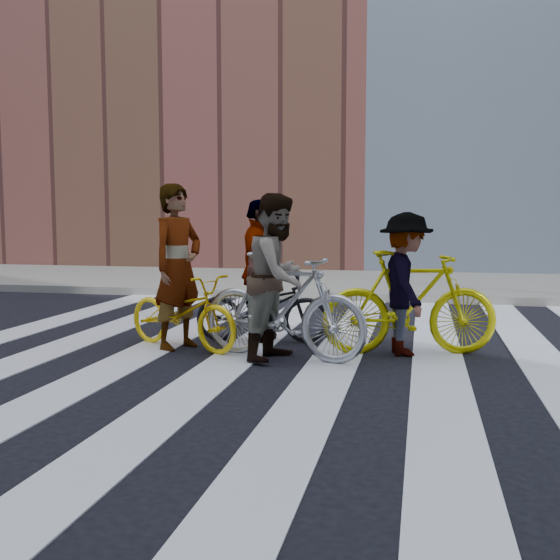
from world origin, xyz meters
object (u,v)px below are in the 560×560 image
(rider_mid, at_px, (278,277))
(bike_silver_mid, at_px, (283,306))
(rider_left, at_px, (178,267))
(rider_rear, at_px, (258,271))
(bike_yellow_left, at_px, (182,311))
(bike_dark_rear, at_px, (262,307))
(bike_yellow_right, at_px, (410,303))
(rider_right, at_px, (406,284))

(rider_mid, bearing_deg, bike_silver_mid, -75.83)
(rider_left, bearing_deg, rider_rear, -28.92)
(bike_yellow_left, bearing_deg, bike_dark_rear, -28.92)
(rider_mid, bearing_deg, bike_yellow_right, -55.58)
(rider_right, bearing_deg, bike_dark_rear, 64.60)
(bike_dark_rear, distance_m, rider_rear, 0.45)
(bike_dark_rear, height_order, rider_right, rider_right)
(bike_silver_mid, relative_size, rider_rear, 1.10)
(bike_dark_rear, relative_size, rider_mid, 0.92)
(rider_left, height_order, rider_mid, rider_left)
(rider_right, bearing_deg, bike_silver_mid, 98.84)
(bike_silver_mid, distance_m, bike_dark_rear, 1.03)
(bike_yellow_right, relative_size, rider_left, 1.01)
(bike_silver_mid, bearing_deg, bike_yellow_right, -54.90)
(bike_silver_mid, distance_m, rider_right, 1.42)
(bike_yellow_right, xyz_separation_m, rider_right, (-0.05, 0.00, 0.21))
(bike_dark_rear, bearing_deg, bike_yellow_left, 120.73)
(bike_dark_rear, xyz_separation_m, rider_rear, (-0.05, 0.00, 0.45))
(bike_dark_rear, relative_size, rider_rear, 0.94)
(bike_yellow_left, height_order, bike_silver_mid, bike_silver_mid)
(rider_mid, relative_size, rider_rear, 1.02)
(bike_silver_mid, bearing_deg, rider_mid, 104.17)
(rider_rear, bearing_deg, bike_silver_mid, -156.44)
(bike_dark_rear, relative_size, rider_left, 0.86)
(bike_yellow_right, xyz_separation_m, bike_dark_rear, (-1.81, 0.39, -0.15))
(bike_silver_mid, xyz_separation_m, rider_mid, (-0.05, 0.00, 0.32))
(rider_left, bearing_deg, bike_dark_rear, -30.51)
(rider_mid, height_order, rider_rear, rider_mid)
(bike_yellow_left, xyz_separation_m, bike_silver_mid, (1.28, -0.31, 0.14))
(bike_silver_mid, xyz_separation_m, bike_dark_rear, (-0.45, 0.91, -0.15))
(bike_yellow_right, bearing_deg, rider_rear, 65.25)
(bike_yellow_left, height_order, bike_dark_rear, bike_yellow_left)
(bike_silver_mid, xyz_separation_m, rider_right, (1.31, 0.52, 0.22))
(bike_yellow_right, bearing_deg, bike_silver_mid, 98.11)
(bike_yellow_right, distance_m, rider_mid, 1.53)
(bike_yellow_right, distance_m, bike_dark_rear, 1.86)
(bike_yellow_left, distance_m, rider_mid, 1.35)
(bike_yellow_left, height_order, rider_left, rider_left)
(rider_rear, bearing_deg, bike_yellow_right, -107.28)
(bike_dark_rear, bearing_deg, bike_yellow_right, -107.60)
(rider_left, xyz_separation_m, rider_rear, (0.83, 0.60, -0.09))
(bike_silver_mid, bearing_deg, rider_rear, 43.09)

